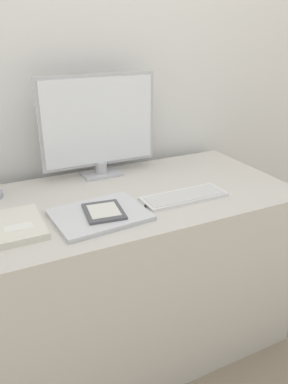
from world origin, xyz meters
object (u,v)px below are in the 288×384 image
monitor (99,125)px  keyboard (184,196)px  pen (145,207)px  ereader (104,211)px  notebook (17,225)px  laptop (100,215)px

monitor → keyboard: size_ratio=1.52×
keyboard → pen: (-0.17, -0.01, -0.00)m
monitor → ereader: 0.46m
ereader → notebook: size_ratio=0.71×
monitor → laptop: bearing=-110.9°
laptop → pen: 0.17m
laptop → ereader: 0.02m
laptop → notebook: size_ratio=1.39×
notebook → pen: notebook is taller
ereader → monitor: bearing=71.2°
monitor → ereader: monitor is taller
laptop → ereader: ereader is taller
ereader → pen: bearing=0.2°
monitor → notebook: 0.58m
ereader → laptop: bearing=153.6°
monitor → ereader: size_ratio=3.00×
monitor → notebook: (-0.42, -0.34, -0.22)m
keyboard → pen: keyboard is taller
monitor → pen: size_ratio=4.34×
ereader → keyboard: bearing=1.9°
laptop → ereader: size_ratio=1.96×
monitor → notebook: size_ratio=2.12×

